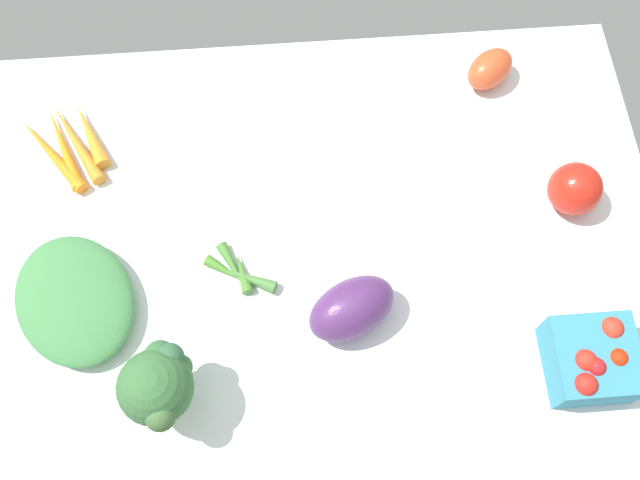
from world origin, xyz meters
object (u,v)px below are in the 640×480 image
carrot_bunch (70,144)px  berry_basket (592,360)px  leafy_greens_clump (75,300)px  roma_tomato (490,69)px  okra_pile (238,272)px  broccoli_head (158,385)px  bell_pepper_red (575,189)px  eggplant (352,308)px

carrot_bunch → berry_basket: berry_basket is taller
leafy_greens_clump → roma_tomato: bearing=-152.2°
okra_pile → berry_basket: size_ratio=0.96×
carrot_bunch → okra_pile: 35.04cm
okra_pile → leafy_greens_clump: (23.08, 2.99, 1.33)cm
berry_basket → leafy_greens_clump: (70.73, -14.32, -1.49)cm
roma_tomato → broccoli_head: bearing=-174.5°
bell_pepper_red → broccoli_head: (60.71, 25.67, 4.41)cm
carrot_bunch → berry_basket: 84.19cm
berry_basket → broccoli_head: 57.59cm
eggplant → bell_pepper_red: (-35.01, -16.04, 0.03)cm
roma_tomato → berry_basket: berry_basket is taller
carrot_bunch → eggplant: bearing=143.1°
okra_pile → broccoli_head: bearing=60.7°
berry_basket → roma_tomato: bearing=-83.9°
eggplant → bell_pepper_red: size_ratio=1.61×
eggplant → berry_basket: bearing=-42.2°
broccoli_head → berry_basket: bearing=-179.9°
okra_pile → broccoli_head: (9.75, 17.38, 7.48)cm
bell_pepper_red → berry_basket: same height
bell_pepper_red → berry_basket: size_ratio=0.71×
okra_pile → broccoli_head: size_ratio=0.80×
carrot_bunch → broccoli_head: size_ratio=1.29×
roma_tomato → berry_basket: 49.20cm
berry_basket → bell_pepper_red: bearing=-97.4°
roma_tomato → berry_basket: (-5.21, 48.92, 0.85)cm
leafy_greens_clump → broccoli_head: size_ratio=1.54×
berry_basket → broccoli_head: broccoli_head is taller
okra_pile → broccoli_head: 21.28cm
roma_tomato → broccoli_head: 71.79cm
leafy_greens_clump → berry_basket: bearing=168.6°
roma_tomato → bell_pepper_red: bell_pepper_red is taller
broccoli_head → bell_pepper_red: bearing=-157.1°
carrot_bunch → roma_tomato: roma_tomato is taller
carrot_bunch → bell_pepper_red: (-76.82, 15.35, 2.87)cm
eggplant → bell_pepper_red: same height
bell_pepper_red → carrot_bunch: bearing=-11.3°
leafy_greens_clump → broccoli_head: broccoli_head is taller
leafy_greens_clump → eggplant: bearing=173.0°
carrot_bunch → berry_basket: size_ratio=1.54×
okra_pile → eggplant: bearing=154.1°
okra_pile → bell_pepper_red: bearing=-170.8°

